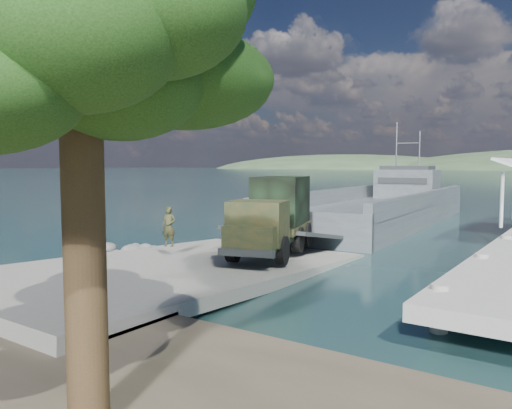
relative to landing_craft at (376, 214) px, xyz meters
name	(u,v)px	position (x,y,z in m)	size (l,w,h in m)	color
ground	(190,272)	(0.01, -22.51, -0.80)	(1400.00, 1400.00, 0.00)	#1B3C41
boat_ramp	(174,270)	(0.01, -23.51, -0.55)	(10.00, 18.00, 0.50)	gray
shoreline_rocks	(109,256)	(-6.19, -22.01, -0.80)	(3.20, 5.60, 0.90)	#535351
landing_craft	(376,214)	(0.00, 0.00, 0.00)	(10.01, 33.13, 9.72)	#464C53
military_truck	(274,215)	(1.96, -18.58, 1.55)	(4.70, 8.31, 3.70)	black
soldier	(169,235)	(-1.91, -21.88, 0.67)	(0.71, 0.46, 1.93)	#20331C
overhang_tree	(84,76)	(7.57, -33.45, 5.55)	(8.72, 8.03, 7.92)	#332214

